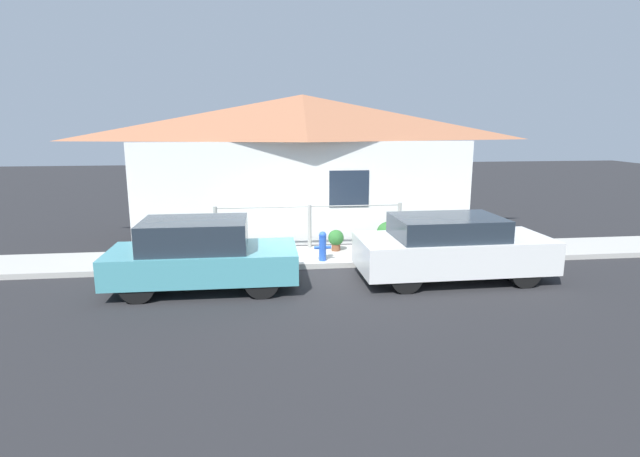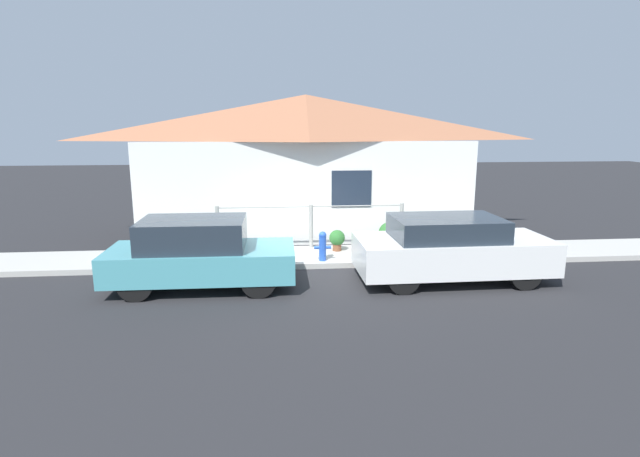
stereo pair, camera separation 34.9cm
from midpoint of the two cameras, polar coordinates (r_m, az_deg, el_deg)
ground_plane at (r=11.64m, az=0.42°, el=-4.66°), size 60.00×60.00×0.00m
sidewalk at (r=12.45m, az=0.03°, el=-3.24°), size 24.00×1.72×0.13m
house at (r=14.46m, az=-0.89°, el=11.71°), size 9.77×2.23×4.11m
fence at (r=12.98m, az=-0.26°, el=0.53°), size 4.90×0.10×1.13m
car_left at (r=10.43m, az=-12.69°, el=-2.86°), size 3.78×1.66×1.44m
car_right at (r=11.06m, az=15.62°, el=-2.21°), size 4.12×1.78×1.39m
fire_hydrant at (r=11.79m, az=1.15°, el=-1.95°), size 0.40×0.18×0.70m
potted_plant_near_hydrant at (r=12.71m, az=2.75°, el=-1.20°), size 0.40×0.40×0.54m
potted_plant_by_fence at (r=12.73m, az=-12.26°, el=-1.29°), size 0.54×0.54×0.64m
potted_plant_corner at (r=13.24m, az=8.67°, el=-0.58°), size 0.57×0.57×0.65m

